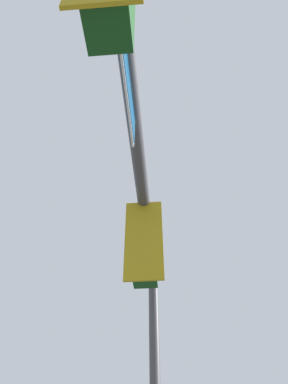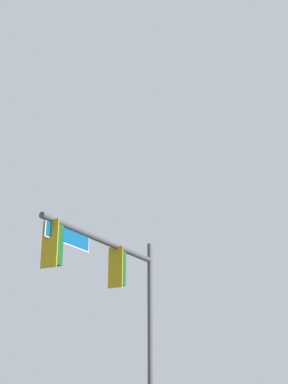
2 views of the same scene
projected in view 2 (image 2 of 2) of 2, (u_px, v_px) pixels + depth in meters
The scene contains 1 object.
signal_pole_near at pixel (109, 273), 16.32m from camera, with size 6.04×0.68×6.13m.
Camera 2 is at (7.02, 2.63, 1.24)m, focal length 50.00 mm.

